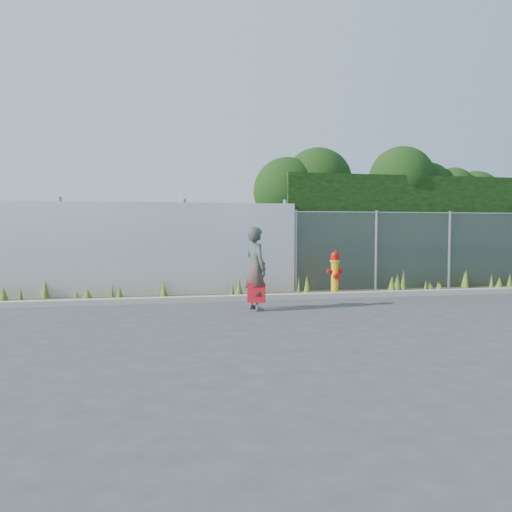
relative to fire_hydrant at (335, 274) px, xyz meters
name	(u,v)px	position (x,y,z in m)	size (l,w,h in m)	color
ground	(287,313)	(-1.74, -2.11, -0.52)	(80.00, 80.00, 0.00)	#3B3B3E
curb	(266,297)	(-1.74, -0.31, -0.46)	(16.00, 0.22, 0.12)	#A7A397
weed_strip	(254,290)	(-1.86, 0.36, -0.38)	(16.00, 1.34, 0.54)	#403424
corrugated_fence	(117,249)	(-4.99, 0.90, 0.58)	(8.50, 0.21, 2.30)	silver
chainlink_fence	(413,250)	(2.51, 0.89, 0.51)	(6.50, 0.07, 2.05)	gray
hedge	(390,211)	(2.36, 1.97, 1.57)	(7.98, 1.99, 3.89)	black
fire_hydrant	(335,274)	(0.00, 0.00, 0.00)	(0.36, 0.32, 1.07)	#EFB00C
woman	(256,268)	(-2.24, -1.63, 0.29)	(0.59, 0.39, 1.62)	#106A5A
red_tote_bag	(256,293)	(-2.25, -1.77, -0.17)	(0.34, 0.12, 0.44)	#A71109
black_shoulder_bag	(257,262)	(-2.19, -1.50, 0.40)	(0.21, 0.09, 0.16)	black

